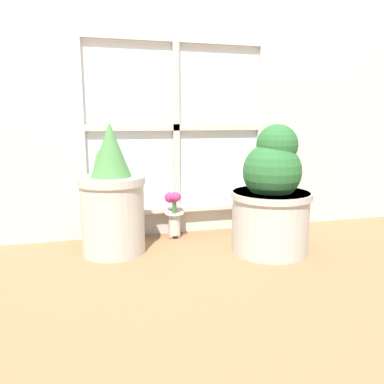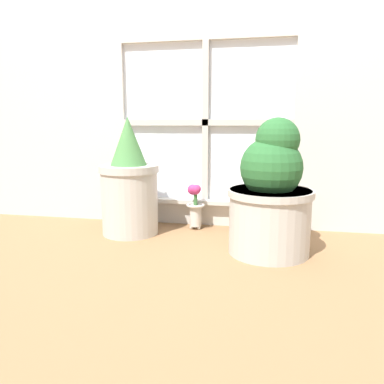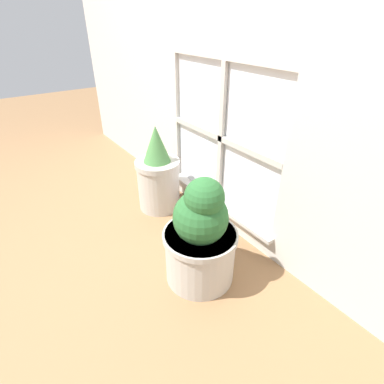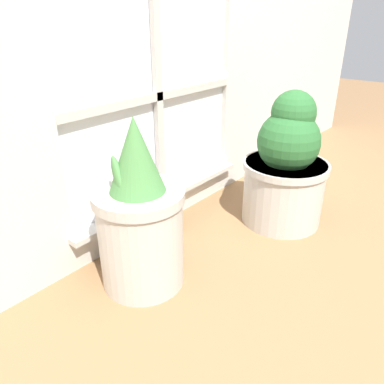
{
  "view_description": "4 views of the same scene",
  "coord_description": "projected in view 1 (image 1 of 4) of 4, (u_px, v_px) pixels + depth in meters",
  "views": [
    {
      "loc": [
        -0.45,
        -1.44,
        0.65
      ],
      "look_at": [
        0.02,
        0.39,
        0.29
      ],
      "focal_mm": 35.0,
      "sensor_mm": 36.0,
      "label": 1
    },
    {
      "loc": [
        0.35,
        -1.53,
        0.61
      ],
      "look_at": [
        -0.03,
        0.39,
        0.25
      ],
      "focal_mm": 35.0,
      "sensor_mm": 36.0,
      "label": 2
    },
    {
      "loc": [
        1.35,
        -0.54,
        1.29
      ],
      "look_at": [
        0.01,
        0.42,
        0.3
      ],
      "focal_mm": 28.0,
      "sensor_mm": 36.0,
      "label": 3
    },
    {
      "loc": [
        -1.15,
        -0.49,
        0.94
      ],
      "look_at": [
        -0.06,
        0.42,
        0.25
      ],
      "focal_mm": 35.0,
      "sensor_mm": 36.0,
      "label": 4
    }
  ],
  "objects": [
    {
      "name": "ground_plane",
      "position": [
        210.0,
        275.0,
        1.6
      ],
      "size": [
        10.0,
        10.0,
        0.0
      ],
      "primitive_type": "plane",
      "color": "olive"
    },
    {
      "name": "wall_with_window",
      "position": [
        175.0,
        1.0,
        2.0
      ],
      "size": [
        4.4,
        0.1,
        2.5
      ],
      "color": "beige",
      "rests_on": "ground_plane"
    },
    {
      "name": "potted_plant_right",
      "position": [
        271.0,
        198.0,
        1.84
      ],
      "size": [
        0.4,
        0.4,
        0.63
      ],
      "color": "#B7B2A8",
      "rests_on": "ground_plane"
    },
    {
      "name": "potted_plant_left",
      "position": [
        112.0,
        199.0,
        1.83
      ],
      "size": [
        0.33,
        0.33,
        0.64
      ],
      "color": "#B7B2A8",
      "rests_on": "ground_plane"
    },
    {
      "name": "flower_vase",
      "position": [
        174.0,
        210.0,
        2.08
      ],
      "size": [
        0.11,
        0.11,
        0.26
      ],
      "color": "#BCB7AD",
      "rests_on": "ground_plane"
    }
  ]
}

